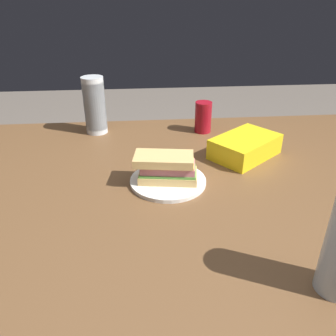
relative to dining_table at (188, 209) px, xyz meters
The scene contains 6 objects.
dining_table is the anchor object (origin of this frame).
paper_plate 0.11m from the dining_table, 30.18° to the right, with size 0.23×0.23×0.01m, color white.
sandwich 0.15m from the dining_table, 27.57° to the right, with size 0.19×0.12×0.08m.
soda_can_red 0.46m from the dining_table, 105.38° to the right, with size 0.07×0.07×0.12m, color maroon.
chip_bag 0.32m from the dining_table, 138.95° to the right, with size 0.23×0.15×0.07m, color yellow.
plastic_cup_stack 0.58m from the dining_table, 56.34° to the right, with size 0.08×0.08×0.22m.
Camera 1 is at (0.13, 0.85, 1.30)m, focal length 36.60 mm.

